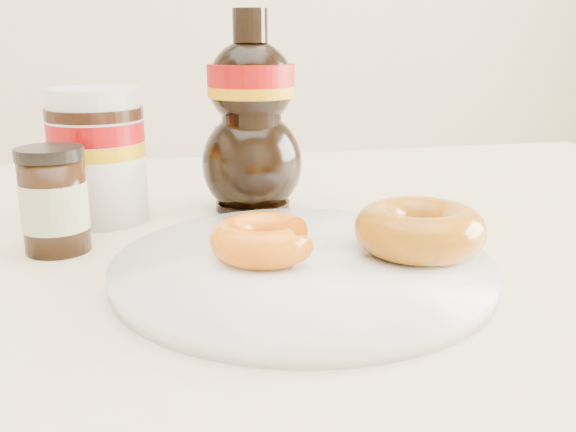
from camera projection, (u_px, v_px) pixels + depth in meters
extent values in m
cube|color=beige|center=(190.00, 273.00, 0.57)|extent=(1.40, 0.90, 0.04)
cylinder|color=#C6B28C|center=(529.00, 369.00, 1.15)|extent=(0.06, 0.06, 0.71)
cylinder|color=white|center=(302.00, 267.00, 0.50)|extent=(0.30, 0.30, 0.01)
torus|color=white|center=(303.00, 266.00, 0.50)|extent=(0.29, 0.29, 0.01)
torus|color=orange|center=(263.00, 239.00, 0.50)|extent=(0.11, 0.11, 0.03)
torus|color=#975309|center=(419.00, 229.00, 0.51)|extent=(0.11, 0.11, 0.04)
cylinder|color=white|center=(99.00, 167.00, 0.64)|extent=(0.09, 0.09, 0.11)
cylinder|color=#810406|center=(96.00, 131.00, 0.63)|extent=(0.09, 0.09, 0.02)
cylinder|color=#D89905|center=(97.00, 149.00, 0.64)|extent=(0.09, 0.09, 0.01)
cylinder|color=black|center=(94.00, 113.00, 0.63)|extent=(0.09, 0.09, 0.01)
cylinder|color=white|center=(93.00, 99.00, 0.62)|extent=(0.09, 0.09, 0.02)
cylinder|color=black|center=(55.00, 205.00, 0.55)|extent=(0.06, 0.06, 0.08)
cylinder|color=beige|center=(55.00, 205.00, 0.55)|extent=(0.06, 0.06, 0.04)
cylinder|color=black|center=(49.00, 153.00, 0.54)|extent=(0.06, 0.06, 0.01)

